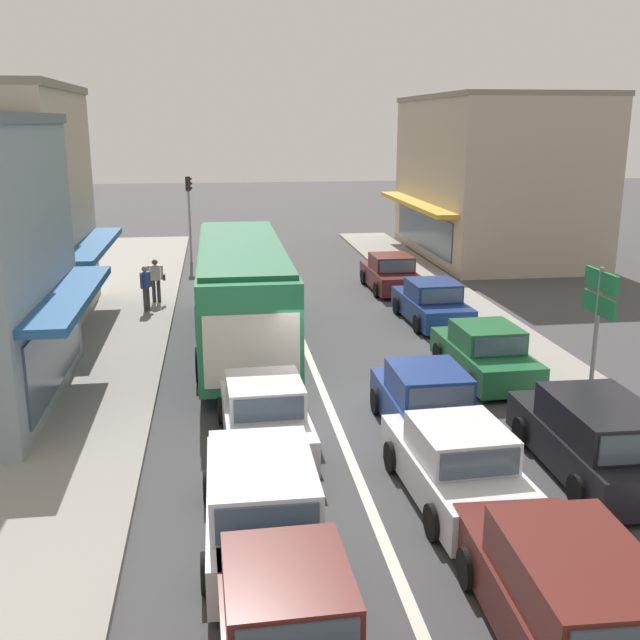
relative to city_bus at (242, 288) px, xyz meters
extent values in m
plane|color=#3F3F42|center=(1.87, -5.40, -1.88)|extent=(140.00, 140.00, 0.00)
cube|color=silver|center=(1.87, -1.40, -1.88)|extent=(0.20, 28.00, 0.01)
cube|color=gray|center=(-4.93, 0.60, -1.81)|extent=(5.20, 44.00, 0.14)
cube|color=gray|center=(8.07, 0.60, -1.82)|extent=(2.80, 44.00, 0.12)
cube|color=#23568E|center=(-4.23, -4.13, 0.82)|extent=(1.10, 6.67, 0.20)
cube|color=#425160|center=(-4.65, -4.13, -0.48)|extent=(0.06, 5.80, 1.80)
cube|color=#23568E|center=(-4.84, 3.61, 0.82)|extent=(1.10, 7.21, 0.20)
cube|color=#425160|center=(-5.26, 3.61, -0.48)|extent=(0.06, 6.27, 1.80)
cube|color=#B2A38E|center=(13.37, 14.91, 2.00)|extent=(7.21, 12.28, 7.76)
cube|color=gold|center=(9.31, 14.91, 0.82)|extent=(1.10, 11.29, 0.20)
cube|color=#425160|center=(9.73, 14.91, -0.48)|extent=(0.06, 9.82, 1.80)
cube|color=gray|center=(13.37, 14.91, 6.00)|extent=(7.37, 12.28, 0.24)
cube|color=#237A4C|center=(0.00, 0.01, -0.12)|extent=(2.53, 10.81, 2.70)
cube|color=#425160|center=(0.00, 0.01, 0.28)|extent=(2.57, 10.37, 0.90)
cube|color=beige|center=(0.01, -5.42, -0.32)|extent=(2.25, 0.07, 1.76)
cube|color=#1A5B39|center=(0.00, 0.01, 1.29)|extent=(2.40, 9.94, 0.12)
cylinder|color=black|center=(-1.26, 3.36, -1.40)|extent=(0.26, 0.96, 0.96)
cylinder|color=black|center=(1.24, 3.36, -1.40)|extent=(0.26, 0.96, 0.96)
cylinder|color=black|center=(-1.24, -2.96, -1.40)|extent=(0.26, 0.96, 0.96)
cylinder|color=black|center=(1.26, -2.96, -1.40)|extent=(0.26, 0.96, 0.96)
cube|color=silver|center=(0.18, -7.14, -1.37)|extent=(1.86, 4.25, 0.72)
cube|color=silver|center=(0.18, -7.24, -0.71)|extent=(1.62, 1.85, 0.60)
cube|color=#425160|center=(0.15, -6.32, -0.71)|extent=(1.44, 0.11, 0.51)
cube|color=#425160|center=(0.21, -8.16, -0.71)|extent=(1.41, 0.11, 0.48)
cylinder|color=black|center=(-0.72, -5.91, -1.57)|extent=(0.20, 0.63, 0.62)
cylinder|color=black|center=(1.00, -5.85, -1.57)|extent=(0.20, 0.63, 0.62)
cylinder|color=black|center=(-0.64, -8.43, -1.57)|extent=(0.20, 0.63, 0.62)
cylinder|color=black|center=(1.08, -8.37, -1.57)|extent=(0.20, 0.63, 0.62)
cube|color=silver|center=(3.49, -10.06, -1.37)|extent=(1.92, 4.28, 0.72)
cube|color=silver|center=(3.49, -10.16, -0.71)|extent=(1.64, 1.87, 0.60)
cube|color=#425160|center=(3.45, -9.24, -0.71)|extent=(1.44, 0.13, 0.51)
cube|color=#425160|center=(3.54, -11.08, -0.71)|extent=(1.41, 0.13, 0.48)
cylinder|color=black|center=(2.57, -8.84, -1.57)|extent=(0.21, 0.63, 0.62)
cylinder|color=black|center=(4.29, -8.76, -1.57)|extent=(0.21, 0.63, 0.62)
cylinder|color=black|center=(2.69, -11.36, -1.57)|extent=(0.21, 0.63, 0.62)
cylinder|color=black|center=(4.41, -11.28, -1.57)|extent=(0.21, 0.63, 0.62)
cube|color=silver|center=(-0.13, -10.96, -1.36)|extent=(1.76, 4.50, 0.76)
cube|color=silver|center=(-0.13, -11.31, -0.64)|extent=(1.64, 2.60, 0.68)
cube|color=#425160|center=(-0.13, -9.99, -0.64)|extent=(1.51, 0.06, 0.58)
cube|color=#425160|center=(-0.13, -12.63, -0.64)|extent=(1.48, 0.06, 0.54)
cylinder|color=black|center=(-1.01, -9.61, -1.57)|extent=(0.18, 0.62, 0.62)
cylinder|color=black|center=(0.75, -9.61, -1.57)|extent=(0.18, 0.62, 0.62)
cylinder|color=black|center=(-1.01, -12.31, -1.57)|extent=(0.18, 0.62, 0.62)
cylinder|color=black|center=(0.75, -12.31, -1.57)|extent=(0.18, 0.62, 0.62)
cube|color=#561E19|center=(-0.01, -13.91, -1.36)|extent=(1.74, 3.74, 0.76)
cube|color=#561E19|center=(0.00, -14.21, -0.66)|extent=(1.57, 1.94, 0.64)
cube|color=#425160|center=(-0.03, -13.24, -0.66)|extent=(1.40, 0.10, 0.54)
cylinder|color=black|center=(-0.86, -12.82, -1.57)|extent=(0.20, 0.62, 0.62)
cylinder|color=black|center=(0.78, -12.77, -1.57)|extent=(0.20, 0.62, 0.62)
cube|color=navy|center=(3.74, -6.90, -1.36)|extent=(1.66, 3.71, 0.76)
cube|color=navy|center=(3.74, -7.20, -0.66)|extent=(1.53, 1.91, 0.64)
cube|color=#425160|center=(3.74, -6.23, -0.66)|extent=(1.40, 0.07, 0.54)
cube|color=#425160|center=(3.75, -8.17, -0.66)|extent=(1.37, 0.07, 0.51)
cylinder|color=black|center=(2.91, -5.80, -1.57)|extent=(0.18, 0.62, 0.62)
cylinder|color=black|center=(4.55, -5.79, -1.57)|extent=(0.18, 0.62, 0.62)
cylinder|color=black|center=(2.93, -8.02, -1.57)|extent=(0.18, 0.62, 0.62)
cylinder|color=black|center=(4.57, -8.01, -1.57)|extent=(0.18, 0.62, 0.62)
cube|color=#561E19|center=(3.65, -14.10, -1.36)|extent=(1.91, 4.56, 0.76)
cube|color=#561E19|center=(3.63, -14.45, -0.64)|extent=(1.73, 2.65, 0.68)
cube|color=#425160|center=(3.68, -13.13, -0.64)|extent=(1.51, 0.11, 0.58)
cylinder|color=black|center=(2.81, -12.72, -1.57)|extent=(0.20, 0.63, 0.62)
cylinder|color=black|center=(4.57, -12.78, -1.57)|extent=(0.20, 0.63, 0.62)
cube|color=black|center=(6.45, -9.36, -1.36)|extent=(1.84, 4.53, 0.76)
cube|color=black|center=(6.45, -9.71, -0.64)|extent=(1.69, 2.63, 0.68)
cube|color=#425160|center=(6.47, -8.39, -0.64)|extent=(1.51, 0.09, 0.58)
cube|color=#425160|center=(6.42, -11.03, -0.64)|extent=(1.48, 0.09, 0.54)
cylinder|color=black|center=(5.60, -8.00, -1.57)|extent=(0.19, 0.62, 0.62)
cylinder|color=black|center=(7.36, -8.03, -1.57)|extent=(0.19, 0.62, 0.62)
cylinder|color=black|center=(5.55, -10.70, -1.57)|extent=(0.19, 0.62, 0.62)
cube|color=#1E6638|center=(6.35, -3.61, -1.37)|extent=(1.82, 4.24, 0.72)
cube|color=#1E6638|center=(6.35, -3.71, -0.71)|extent=(1.60, 1.84, 0.60)
cube|color=#425160|center=(6.33, -2.79, -0.71)|extent=(1.44, 0.09, 0.51)
cube|color=#425160|center=(6.38, -4.63, -0.71)|extent=(1.41, 0.09, 0.48)
cylinder|color=black|center=(5.46, -2.37, -1.57)|extent=(0.19, 0.62, 0.62)
cylinder|color=black|center=(7.18, -2.33, -1.57)|extent=(0.19, 0.62, 0.62)
cylinder|color=black|center=(5.52, -4.89, -1.57)|extent=(0.19, 0.62, 0.62)
cylinder|color=black|center=(7.24, -4.85, -1.57)|extent=(0.19, 0.62, 0.62)
cube|color=navy|center=(6.53, 2.12, -1.37)|extent=(1.86, 4.25, 0.72)
cube|color=navy|center=(6.53, 2.02, -0.71)|extent=(1.62, 1.85, 0.60)
cube|color=#425160|center=(6.50, 2.94, -0.71)|extent=(1.44, 0.11, 0.51)
cube|color=#425160|center=(6.56, 1.10, -0.71)|extent=(1.41, 0.11, 0.48)
cylinder|color=black|center=(5.63, 3.35, -1.57)|extent=(0.20, 0.63, 0.62)
cylinder|color=black|center=(7.35, 3.41, -1.57)|extent=(0.20, 0.63, 0.62)
cylinder|color=black|center=(5.71, 0.83, -1.57)|extent=(0.20, 0.63, 0.62)
cylinder|color=black|center=(7.43, 0.89, -1.57)|extent=(0.20, 0.63, 0.62)
cube|color=#561E19|center=(6.31, 7.36, -1.37)|extent=(1.77, 4.22, 0.72)
cube|color=#561E19|center=(6.31, 7.26, -0.71)|extent=(1.58, 1.82, 0.60)
cube|color=#425160|center=(6.30, 8.18, -0.71)|extent=(1.44, 0.08, 0.51)
cube|color=#425160|center=(6.32, 6.34, -0.71)|extent=(1.40, 0.08, 0.48)
cylinder|color=black|center=(5.44, 8.61, -1.57)|extent=(0.19, 0.62, 0.62)
cylinder|color=black|center=(7.16, 8.63, -1.57)|extent=(0.19, 0.62, 0.62)
cylinder|color=black|center=(5.47, 6.09, -1.57)|extent=(0.19, 0.62, 0.62)
cylinder|color=black|center=(7.19, 6.11, -1.57)|extent=(0.19, 0.62, 0.62)
cylinder|color=gray|center=(-1.98, 14.53, 0.22)|extent=(0.12, 0.12, 4.20)
cube|color=black|center=(-1.98, 14.53, 1.97)|extent=(0.24, 0.24, 0.68)
sphere|color=red|center=(-1.84, 14.53, 2.20)|extent=(0.13, 0.13, 0.13)
sphere|color=black|center=(-1.84, 14.53, 1.98)|extent=(0.13, 0.13, 0.13)
sphere|color=black|center=(-1.84, 14.53, 1.76)|extent=(0.13, 0.13, 0.13)
cylinder|color=gray|center=(7.73, -6.82, -0.08)|extent=(0.10, 0.10, 3.60)
cube|color=#19753D|center=(7.73, -6.84, 1.42)|extent=(0.08, 1.40, 0.44)
cube|color=white|center=(7.78, -6.84, 1.42)|extent=(0.01, 1.10, 0.10)
cube|color=#19753D|center=(7.73, -6.84, 0.87)|extent=(0.08, 1.40, 0.44)
cube|color=white|center=(7.78, -6.84, 0.87)|extent=(0.01, 1.10, 0.10)
cylinder|color=#4C4742|center=(-3.32, 4.52, -1.32)|extent=(0.14, 0.14, 0.84)
cylinder|color=#4C4742|center=(-3.24, 4.69, -1.32)|extent=(0.14, 0.14, 0.84)
cube|color=#3351A8|center=(-3.28, 4.60, -0.62)|extent=(0.36, 0.42, 0.56)
sphere|color=tan|center=(-3.28, 4.60, -0.22)|extent=(0.22, 0.22, 0.22)
cylinder|color=#3351A8|center=(-3.38, 4.39, -0.62)|extent=(0.09, 0.09, 0.54)
cylinder|color=#3351A8|center=(-3.17, 4.82, -0.62)|extent=(0.09, 0.09, 0.54)
cube|color=brown|center=(-3.16, 4.89, -0.80)|extent=(0.26, 0.20, 0.22)
cylinder|color=#333338|center=(-3.11, 5.89, -1.32)|extent=(0.14, 0.14, 0.84)
cylinder|color=#333338|center=(-2.93, 5.90, -1.32)|extent=(0.14, 0.14, 0.84)
cube|color=beige|center=(-3.02, 5.89, -0.62)|extent=(0.37, 0.24, 0.56)
sphere|color=brown|center=(-3.02, 5.89, -0.22)|extent=(0.22, 0.22, 0.22)
cylinder|color=beige|center=(-3.26, 5.88, -0.62)|extent=(0.09, 0.09, 0.54)
cylinder|color=beige|center=(-2.78, 5.91, -0.62)|extent=(0.09, 0.09, 0.54)
cube|color=brown|center=(-2.71, 5.93, -0.80)|extent=(0.12, 0.25, 0.22)
camera|label=1|loc=(-0.70, -22.08, 4.84)|focal=42.00mm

